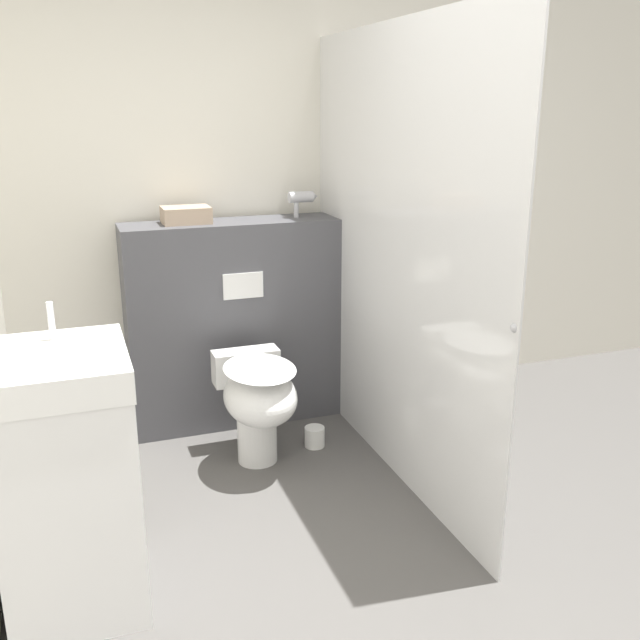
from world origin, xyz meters
The scene contains 9 objects.
ground_plane centered at (0.00, 0.00, 0.00)m, with size 12.00×12.00×0.00m, color #565451.
wall_back centered at (0.00, 2.14, 1.25)m, with size 8.00×0.06×2.50m.
partition_panel centered at (-0.19, 1.91, 0.58)m, with size 1.23×0.32×1.16m.
shower_glass centered at (0.39, 1.10, 1.07)m, with size 0.04×2.03×2.13m.
toilet centered at (-0.23, 1.33, 0.36)m, with size 0.36×0.58×0.55m.
sink_vanity centered at (-1.14, 0.55, 0.49)m, with size 0.47×0.55×1.11m.
hair_drier centered at (0.21, 1.92, 1.27)m, with size 0.17×0.06×0.14m.
folded_towel centered at (-0.44, 1.93, 1.21)m, with size 0.25×0.19×0.09m.
spare_toilet_roll centered at (0.10, 1.41, 0.05)m, with size 0.11×0.11×0.11m.
Camera 1 is at (-1.06, -1.89, 1.77)m, focal length 40.00 mm.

